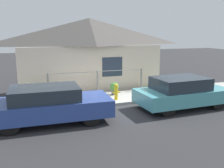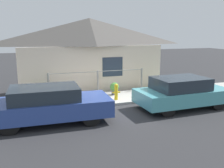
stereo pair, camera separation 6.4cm
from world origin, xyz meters
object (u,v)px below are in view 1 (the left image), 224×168
(potted_plant_near_hydrant, at_px, (114,88))
(potted_plant_corner, at_px, (157,84))
(car_right, at_px, (182,92))
(car_left, at_px, (49,104))
(potted_plant_by_fence, at_px, (39,93))
(fire_hydrant, at_px, (116,91))

(potted_plant_near_hydrant, distance_m, potted_plant_corner, 2.36)
(car_right, relative_size, potted_plant_near_hydrant, 6.64)
(car_left, relative_size, potted_plant_by_fence, 6.11)
(potted_plant_near_hydrant, bearing_deg, fire_hydrant, -104.72)
(car_left, xyz_separation_m, potted_plant_corner, (5.72, 2.64, -0.19))
(potted_plant_corner, bearing_deg, car_right, -96.94)
(car_right, xyz_separation_m, potted_plant_corner, (0.32, 2.64, -0.19))
(potted_plant_near_hydrant, height_order, potted_plant_by_fence, potted_plant_by_fence)
(car_left, xyz_separation_m, fire_hydrant, (3.11, 1.73, -0.18))
(car_left, distance_m, potted_plant_near_hydrant, 4.30)
(potted_plant_corner, bearing_deg, car_left, -155.22)
(car_left, relative_size, potted_plant_near_hydrant, 7.17)
(potted_plant_by_fence, xyz_separation_m, potted_plant_corner, (5.91, -0.00, 0.00))
(car_left, xyz_separation_m, car_right, (5.39, -0.00, -0.00))
(car_right, xyz_separation_m, potted_plant_near_hydrant, (-2.04, 2.68, -0.24))
(potted_plant_corner, bearing_deg, potted_plant_by_fence, 179.99)
(potted_plant_by_fence, bearing_deg, car_left, -85.76)
(fire_hydrant, bearing_deg, car_left, -150.95)
(car_right, xyz_separation_m, fire_hydrant, (-2.29, 1.73, -0.18))
(car_right, height_order, potted_plant_by_fence, car_right)
(potted_plant_by_fence, relative_size, potted_plant_corner, 1.01)
(potted_plant_near_hydrant, xyz_separation_m, potted_plant_corner, (2.36, -0.04, 0.05))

